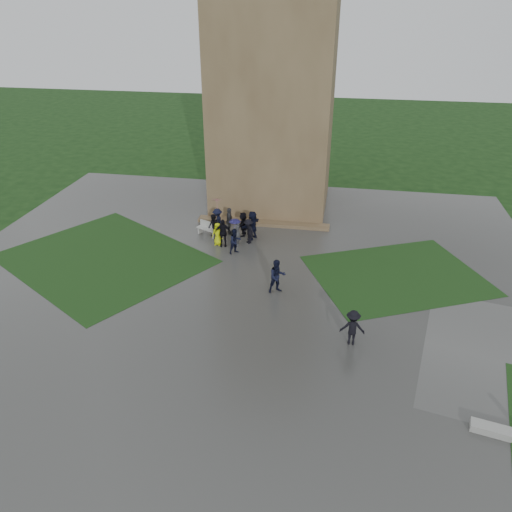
% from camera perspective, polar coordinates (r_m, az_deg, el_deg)
% --- Properties ---
extents(ground, '(120.00, 120.00, 0.00)m').
position_cam_1_polar(ground, '(25.00, -3.16, -6.18)').
color(ground, black).
extents(plaza, '(34.00, 34.00, 0.02)m').
position_cam_1_polar(plaza, '(26.63, -2.20, -3.81)').
color(plaza, '#383835').
rests_on(plaza, ground).
extents(lawn_inset_left, '(14.10, 13.46, 0.01)m').
position_cam_1_polar(lawn_inset_left, '(30.96, -16.98, -0.29)').
color(lawn_inset_left, '#153412').
rests_on(lawn_inset_left, plaza).
extents(lawn_inset_right, '(11.12, 10.15, 0.01)m').
position_cam_1_polar(lawn_inset_right, '(28.96, 15.79, -2.13)').
color(lawn_inset_right, '#153412').
rests_on(lawn_inset_right, plaza).
extents(tower, '(8.00, 8.00, 18.00)m').
position_cam_1_polar(tower, '(35.87, 2.13, 19.76)').
color(tower, brown).
rests_on(tower, ground).
extents(tower_plinth, '(9.00, 0.80, 0.22)m').
position_cam_1_polar(tower_plinth, '(34.08, 0.82, 3.80)').
color(tower_plinth, brown).
rests_on(tower_plinth, plaza).
extents(bench, '(1.58, 1.06, 0.88)m').
position_cam_1_polar(bench, '(32.57, -5.51, 3.15)').
color(bench, '#AEADA9').
rests_on(bench, plaza).
extents(visitor_cluster, '(3.52, 3.74, 2.43)m').
position_cam_1_polar(visitor_cluster, '(31.62, -2.55, 3.47)').
color(visitor_cluster, black).
rests_on(visitor_cluster, plaza).
extents(pedestrian_mid, '(1.04, 0.86, 1.85)m').
position_cam_1_polar(pedestrian_mid, '(25.94, 2.44, -2.33)').
color(pedestrian_mid, black).
rests_on(pedestrian_mid, plaza).
extents(pedestrian_near, '(1.11, 0.58, 1.70)m').
position_cam_1_polar(pedestrian_near, '(22.66, 10.97, -8.03)').
color(pedestrian_near, black).
rests_on(pedestrian_near, plaza).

